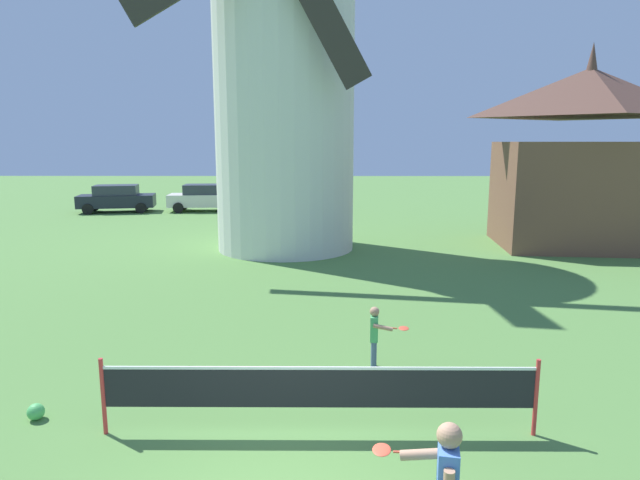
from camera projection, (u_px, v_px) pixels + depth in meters
The scene contains 8 objects.
windmill at pixel (284, 50), 19.50m from camera, with size 9.57×5.82×15.15m.
tennis_net at pixel (319, 388), 7.42m from camera, with size 5.98×0.06×1.10m.
player_far at pixel (376, 333), 9.65m from camera, with size 0.68×0.52×1.13m.
stray_ball at pixel (36, 412), 7.92m from camera, with size 0.24×0.24×0.24m, color #4CB259.
parked_car_black at pixel (117, 198), 31.36m from camera, with size 4.43×2.49×1.56m.
parked_car_cream at pixel (205, 197), 31.82m from camera, with size 4.28×2.11×1.56m.
parked_car_blue at pixel (299, 198), 31.45m from camera, with size 4.27×2.39×1.56m.
chapel at pixel (584, 161), 20.64m from camera, with size 6.70×5.18×7.60m.
Camera 1 is at (0.49, -5.43, 3.98)m, focal length 30.59 mm.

